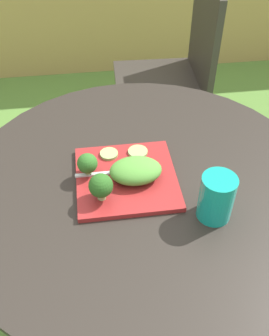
# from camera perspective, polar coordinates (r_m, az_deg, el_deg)

# --- Properties ---
(ground_plane) EXTENTS (12.00, 12.00, 0.00)m
(ground_plane) POSITION_cam_1_polar(r_m,az_deg,el_deg) (1.60, 0.80, -20.47)
(ground_plane) COLOR #568438
(patio_table) EXTENTS (0.97, 0.97, 0.73)m
(patio_table) POSITION_cam_1_polar(r_m,az_deg,el_deg) (1.18, 1.03, -9.87)
(patio_table) COLOR #28231E
(patio_table) RESTS_ON ground_plane
(patio_chair) EXTENTS (0.46, 0.46, 0.90)m
(patio_chair) POSITION_cam_1_polar(r_m,az_deg,el_deg) (1.94, 6.59, 15.00)
(patio_chair) COLOR #332D28
(patio_chair) RESTS_ON ground_plane
(salad_plate) EXTENTS (0.26, 0.26, 0.01)m
(salad_plate) POSITION_cam_1_polar(r_m,az_deg,el_deg) (0.99, -1.21, -1.53)
(salad_plate) COLOR maroon
(salad_plate) RESTS_ON patio_table
(drinking_glass) EXTENTS (0.08, 0.08, 0.12)m
(drinking_glass) POSITION_cam_1_polar(r_m,az_deg,el_deg) (0.90, 12.06, -4.61)
(drinking_glass) COLOR #149989
(drinking_glass) RESTS_ON patio_table
(fork) EXTENTS (0.15, 0.02, 0.00)m
(fork) POSITION_cam_1_polar(r_m,az_deg,el_deg) (1.00, -3.54, -0.71)
(fork) COLOR silver
(fork) RESTS_ON salad_plate
(lettuce_mound) EXTENTS (0.13, 0.10, 0.05)m
(lettuce_mound) POSITION_cam_1_polar(r_m,az_deg,el_deg) (0.97, 0.17, -0.38)
(lettuce_mound) COLOR #519338
(lettuce_mound) RESTS_ON salad_plate
(broccoli_floret_0) EXTENTS (0.06, 0.06, 0.07)m
(broccoli_floret_0) POSITION_cam_1_polar(r_m,az_deg,el_deg) (0.91, -5.04, -2.69)
(broccoli_floret_0) COLOR #99B770
(broccoli_floret_0) RESTS_ON salad_plate
(broccoli_floret_1) EXTENTS (0.05, 0.05, 0.06)m
(broccoli_floret_1) POSITION_cam_1_polar(r_m,az_deg,el_deg) (0.98, -7.04, 0.65)
(broccoli_floret_1) COLOR #99B770
(broccoli_floret_1) RESTS_ON salad_plate
(cucumber_slice_0) EXTENTS (0.05, 0.05, 0.01)m
(cucumber_slice_0) POSITION_cam_1_polar(r_m,az_deg,el_deg) (1.05, -3.83, 2.12)
(cucumber_slice_0) COLOR #8EB766
(cucumber_slice_0) RESTS_ON salad_plate
(cucumber_slice_1) EXTENTS (0.05, 0.05, 0.01)m
(cucumber_slice_1) POSITION_cam_1_polar(r_m,az_deg,el_deg) (1.05, 0.43, 2.44)
(cucumber_slice_1) COLOR #8EB766
(cucumber_slice_1) RESTS_ON salad_plate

